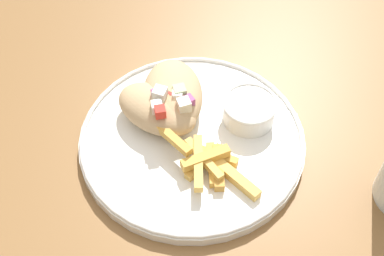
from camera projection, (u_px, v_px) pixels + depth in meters
table at (208, 178)px, 0.76m from camera, size 1.31×1.31×0.73m
plate at (192, 139)px, 0.70m from camera, size 0.30×0.30×0.02m
pita_sandwich_near at (158, 109)px, 0.70m from camera, size 0.13×0.10×0.06m
pita_sandwich_far at (171, 96)px, 0.71m from camera, size 0.15×0.14×0.06m
fries_pile at (209, 162)px, 0.66m from camera, size 0.15×0.08×0.03m
sauce_ramekin at (249, 109)px, 0.70m from camera, size 0.07×0.07×0.03m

